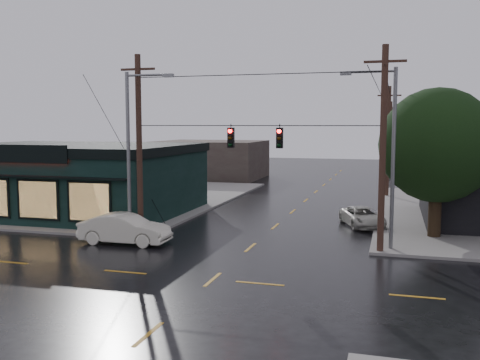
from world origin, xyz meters
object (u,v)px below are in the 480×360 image
(corner_tree, at_px, (437,146))
(utility_pole_nw, at_px, (141,238))
(suv_silver, at_px, (362,217))
(sedan_cream, at_px, (125,229))
(utility_pole_ne, at_px, (380,254))

(corner_tree, xyz_separation_m, utility_pole_nw, (-15.80, -4.39, -5.20))
(corner_tree, bearing_deg, suv_silver, 146.79)
(corner_tree, xyz_separation_m, sedan_cream, (-15.99, -5.89, -4.40))
(utility_pole_nw, relative_size, suv_silver, 2.35)
(corner_tree, distance_m, suv_silver, 6.69)
(utility_pole_ne, height_order, sedan_cream, utility_pole_ne)
(utility_pole_ne, distance_m, suv_silver, 7.18)
(corner_tree, distance_m, utility_pole_nw, 17.20)
(utility_pole_nw, bearing_deg, sedan_cream, -97.21)
(suv_silver, bearing_deg, utility_pole_ne, -100.98)
(utility_pole_nw, bearing_deg, utility_pole_ne, 0.00)
(utility_pole_nw, xyz_separation_m, suv_silver, (11.74, 7.05, 0.60))
(utility_pole_nw, relative_size, utility_pole_ne, 1.00)
(corner_tree, xyz_separation_m, suv_silver, (-4.06, 2.66, -4.60))
(corner_tree, relative_size, sedan_cream, 1.69)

